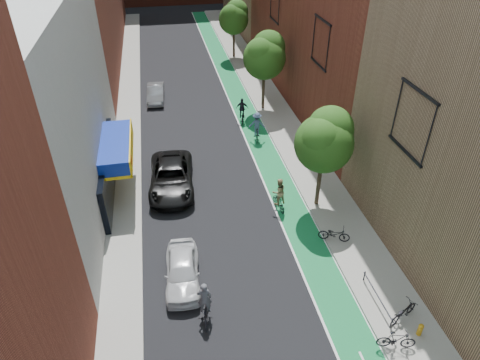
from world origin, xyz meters
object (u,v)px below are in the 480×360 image
parked_car_white (182,271)px  cyclist_lane_near (279,196)px  parked_car_silver (156,93)px  cyclist_lane_mid (242,113)px  fire_hydrant (420,329)px  parked_car_black (172,177)px  cyclist_lane_far (257,128)px  cyclist_lead (205,307)px

parked_car_white → cyclist_lane_near: bearing=41.3°
parked_car_silver → cyclist_lane_near: (6.74, -17.60, 0.28)m
cyclist_lane_mid → parked_car_white: bearing=83.6°
cyclist_lane_near → fire_hydrant: size_ratio=3.22×
parked_car_black → cyclist_lane_far: 8.65m
parked_car_black → cyclist_lane_near: bearing=-24.9°
parked_car_white → parked_car_black: size_ratio=0.69×
parked_car_silver → cyclist_lane_far: bearing=-46.3°
parked_car_black → cyclist_lane_near: size_ratio=2.82×
parked_car_silver → cyclist_lane_near: size_ratio=1.96×
fire_hydrant → parked_car_black: bearing=126.4°
parked_car_black → fire_hydrant: (9.84, -13.35, -0.33)m
cyclist_lane_near → cyclist_lane_far: size_ratio=0.95×
parked_car_black → cyclist_lead: bearing=-81.6°
parked_car_white → parked_car_black: bearing=94.0°
cyclist_lane_mid → cyclist_lane_far: cyclist_lane_far is taller
parked_car_silver → fire_hydrant: size_ratio=6.32×
cyclist_lane_mid → cyclist_lane_far: (0.51, -3.17, 0.23)m
parked_car_white → fire_hydrant: parked_car_white is taller
cyclist_lane_near → cyclist_lead: bearing=39.8°
parked_car_black → fire_hydrant: bearing=-49.7°
parked_car_silver → cyclist_lane_far: (7.40, -8.93, 0.31)m
cyclist_lane_mid → cyclist_lane_near: bearing=103.9°
cyclist_lead → cyclist_lane_far: 16.90m
parked_car_white → cyclist_lane_mid: bearing=73.0°
parked_car_black → parked_car_silver: 14.19m
cyclist_lane_near → cyclist_lane_far: cyclist_lane_far is taller
parked_car_silver → cyclist_lead: bearing=-82.9°
cyclist_lane_mid → parked_car_black: bearing=67.6°
cyclist_lane_near → cyclist_lane_far: 8.70m
parked_car_black → parked_car_silver: bearing=96.1°
parked_car_silver → cyclist_lead: (1.36, -24.71, 0.01)m
parked_car_silver → cyclist_lane_far: 11.60m
parked_car_silver → cyclist_lane_far: cyclist_lane_far is taller
cyclist_lane_far → cyclist_lead: bearing=82.2°
cyclist_lane_near → fire_hydrant: (3.64, -9.93, -0.46)m
parked_car_white → cyclist_lead: bearing=-67.0°
parked_car_white → cyclist_lane_near: cyclist_lane_near is taller
parked_car_silver → parked_car_black: bearing=-83.8°
parked_car_black → cyclist_lane_near: cyclist_lane_near is taller
cyclist_lead → fire_hydrant: (9.02, -2.82, -0.20)m
parked_car_white → cyclist_lead: 2.53m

